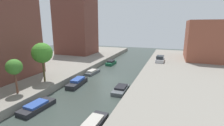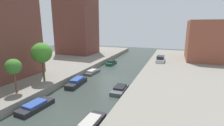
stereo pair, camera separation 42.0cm
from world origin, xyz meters
The scene contains 14 objects.
ground_plane centered at (0.00, 0.00, 0.00)m, with size 84.00×84.00×0.00m, color #333D38.
quay_left centered at (-15.00, 0.00, 0.50)m, with size 20.00×64.00×1.00m, color gray.
quay_right centered at (15.00, 0.00, 0.50)m, with size 20.00×64.00×1.00m, color gray.
apartment_tower_far centered at (-16.00, 16.04, 10.21)m, with size 10.00×8.16×18.43m, color brown.
low_block_right centered at (18.00, 18.93, 5.57)m, with size 10.00×10.75×9.13m, color brown.
street_tree_1 centered at (-7.26, -11.46, 4.23)m, with size 1.83×1.83×4.19m.
street_tree_2 centered at (-7.26, -6.89, 5.18)m, with size 2.86×2.86×5.64m.
parked_car centered at (7.63, 12.51, 1.58)m, with size 1.82×4.12×1.41m.
moored_boat_left_1 centered at (-3.55, -12.32, 0.33)m, with size 1.91×4.17×0.77m.
moored_boat_left_2 centered at (-3.37, -4.41, 0.44)m, with size 1.78×4.66×1.04m.
moored_boat_left_3 centered at (-3.91, 1.85, 0.33)m, with size 1.49×3.74×0.80m.
moored_boat_left_4 centered at (-3.19, 9.99, 0.42)m, with size 1.53×3.60×0.99m.
moored_boat_right_1 centered at (3.72, -13.26, 0.34)m, with size 1.50×4.14×0.78m.
moored_boat_right_2 centered at (3.62, -4.43, 0.32)m, with size 1.66×3.91×0.75m.
Camera 2 is at (10.20, -24.63, 9.02)m, focal length 26.13 mm.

